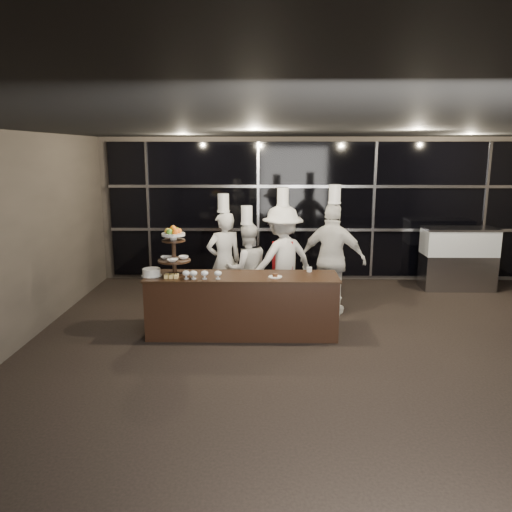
{
  "coord_description": "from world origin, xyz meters",
  "views": [
    {
      "loc": [
        -1.06,
        -5.46,
        2.74
      ],
      "look_at": [
        -1.19,
        1.98,
        1.15
      ],
      "focal_mm": 35.0,
      "sensor_mm": 36.0,
      "label": 1
    }
  ],
  "objects_px": {
    "chef_d": "(333,259)",
    "chef_b": "(247,268)",
    "chef_a": "(224,260)",
    "chef_c": "(282,260)",
    "display_stand": "(174,247)",
    "display_case": "(458,255)",
    "buffet_counter": "(242,305)",
    "layer_cake": "(151,272)"
  },
  "relations": [
    {
      "from": "chef_c",
      "to": "chef_d",
      "type": "relative_size",
      "value": 0.98
    },
    {
      "from": "buffet_counter",
      "to": "chef_d",
      "type": "height_order",
      "value": "chef_d"
    },
    {
      "from": "chef_d",
      "to": "chef_b",
      "type": "bearing_deg",
      "value": 179.28
    },
    {
      "from": "buffet_counter",
      "to": "layer_cake",
      "type": "xyz_separation_m",
      "value": [
        -1.33,
        -0.05,
        0.51
      ]
    },
    {
      "from": "display_stand",
      "to": "chef_b",
      "type": "distance_m",
      "value": 1.54
    },
    {
      "from": "chef_b",
      "to": "display_stand",
      "type": "bearing_deg",
      "value": -135.85
    },
    {
      "from": "display_stand",
      "to": "chef_a",
      "type": "height_order",
      "value": "chef_a"
    },
    {
      "from": "layer_cake",
      "to": "chef_d",
      "type": "relative_size",
      "value": 0.14
    },
    {
      "from": "display_stand",
      "to": "display_case",
      "type": "height_order",
      "value": "display_stand"
    },
    {
      "from": "display_case",
      "to": "chef_b",
      "type": "xyz_separation_m",
      "value": [
        -4.15,
        -1.61,
        0.1
      ]
    },
    {
      "from": "display_case",
      "to": "chef_a",
      "type": "height_order",
      "value": "chef_a"
    },
    {
      "from": "buffet_counter",
      "to": "chef_a",
      "type": "bearing_deg",
      "value": 107.13
    },
    {
      "from": "layer_cake",
      "to": "display_case",
      "type": "height_order",
      "value": "display_case"
    },
    {
      "from": "chef_b",
      "to": "chef_d",
      "type": "distance_m",
      "value": 1.44
    },
    {
      "from": "display_stand",
      "to": "display_case",
      "type": "bearing_deg",
      "value": 26.79
    },
    {
      "from": "buffet_counter",
      "to": "chef_c",
      "type": "bearing_deg",
      "value": 58.94
    },
    {
      "from": "display_stand",
      "to": "chef_c",
      "type": "height_order",
      "value": "chef_c"
    },
    {
      "from": "display_case",
      "to": "chef_b",
      "type": "distance_m",
      "value": 4.45
    },
    {
      "from": "chef_b",
      "to": "chef_d",
      "type": "height_order",
      "value": "chef_d"
    },
    {
      "from": "buffet_counter",
      "to": "chef_c",
      "type": "height_order",
      "value": "chef_c"
    },
    {
      "from": "layer_cake",
      "to": "chef_a",
      "type": "xyz_separation_m",
      "value": [
        0.97,
        1.22,
        -0.09
      ]
    },
    {
      "from": "chef_c",
      "to": "chef_a",
      "type": "bearing_deg",
      "value": 172.52
    },
    {
      "from": "buffet_counter",
      "to": "chef_b",
      "type": "xyz_separation_m",
      "value": [
        0.03,
        1.0,
        0.32
      ]
    },
    {
      "from": "display_stand",
      "to": "chef_c",
      "type": "xyz_separation_m",
      "value": [
        1.63,
        1.04,
        -0.41
      ]
    },
    {
      "from": "display_case",
      "to": "chef_a",
      "type": "relative_size",
      "value": 0.7
    },
    {
      "from": "chef_a",
      "to": "chef_c",
      "type": "distance_m",
      "value": 1.0
    },
    {
      "from": "display_stand",
      "to": "display_case",
      "type": "xyz_separation_m",
      "value": [
        5.18,
        2.62,
        -0.65
      ]
    },
    {
      "from": "display_case",
      "to": "chef_c",
      "type": "xyz_separation_m",
      "value": [
        -3.55,
        -1.57,
        0.24
      ]
    },
    {
      "from": "chef_a",
      "to": "chef_c",
      "type": "relative_size",
      "value": 0.95
    },
    {
      "from": "layer_cake",
      "to": "display_case",
      "type": "distance_m",
      "value": 6.13
    },
    {
      "from": "buffet_counter",
      "to": "chef_c",
      "type": "distance_m",
      "value": 1.3
    },
    {
      "from": "buffet_counter",
      "to": "display_case",
      "type": "distance_m",
      "value": 4.94
    },
    {
      "from": "layer_cake",
      "to": "chef_d",
      "type": "bearing_deg",
      "value": 20.32
    },
    {
      "from": "chef_d",
      "to": "layer_cake",
      "type": "bearing_deg",
      "value": -159.68
    },
    {
      "from": "chef_c",
      "to": "chef_d",
      "type": "height_order",
      "value": "chef_d"
    },
    {
      "from": "layer_cake",
      "to": "chef_b",
      "type": "xyz_separation_m",
      "value": [
        1.37,
        1.05,
        -0.19
      ]
    },
    {
      "from": "display_stand",
      "to": "chef_b",
      "type": "bearing_deg",
      "value": 44.15
    },
    {
      "from": "display_stand",
      "to": "chef_c",
      "type": "distance_m",
      "value": 1.98
    },
    {
      "from": "buffet_counter",
      "to": "chef_a",
      "type": "xyz_separation_m",
      "value": [
        -0.36,
        1.17,
        0.42
      ]
    },
    {
      "from": "chef_b",
      "to": "chef_d",
      "type": "bearing_deg",
      "value": -0.72
    },
    {
      "from": "display_case",
      "to": "display_stand",
      "type": "bearing_deg",
      "value": -153.21
    },
    {
      "from": "layer_cake",
      "to": "chef_c",
      "type": "relative_size",
      "value": 0.14
    }
  ]
}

